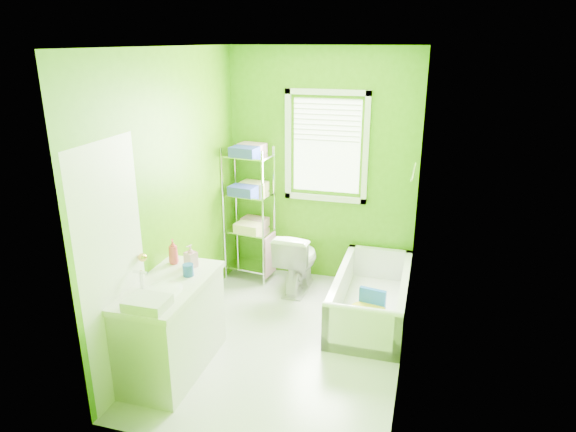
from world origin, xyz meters
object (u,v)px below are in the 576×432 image
(bathtub, at_px, (371,303))
(wire_shelf_unit, at_px, (251,199))
(toilet, at_px, (298,260))
(vanity, at_px, (171,324))

(bathtub, bearing_deg, wire_shelf_unit, 158.95)
(toilet, xyz_separation_m, wire_shelf_unit, (-0.59, 0.16, 0.60))
(vanity, bearing_deg, bathtub, 41.15)
(wire_shelf_unit, bearing_deg, vanity, -91.20)
(bathtub, distance_m, wire_shelf_unit, 1.75)
(toilet, height_order, vanity, vanity)
(toilet, bearing_deg, bathtub, 157.28)
(bathtub, bearing_deg, toilet, 155.06)
(toilet, distance_m, wire_shelf_unit, 0.86)
(vanity, xyz_separation_m, wire_shelf_unit, (0.04, 1.86, 0.53))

